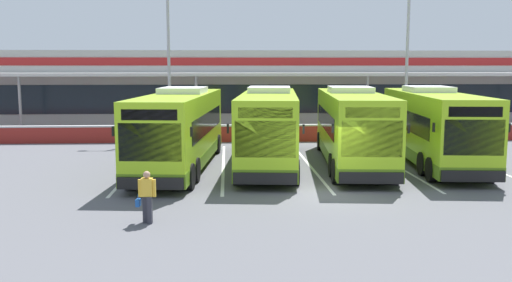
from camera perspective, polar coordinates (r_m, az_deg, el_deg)
name	(u,v)px	position (r m, az deg, el deg)	size (l,w,h in m)	color
ground_plane	(332,192)	(21.39, 7.88, -5.28)	(200.00, 200.00, 0.00)	#56565B
terminal_building	(274,87)	(47.57, 1.83, 5.57)	(70.00, 13.00, 6.00)	#B7B7B2
red_barrier_wall	(290,133)	(35.44, 3.49, 0.84)	(60.00, 0.40, 1.10)	maroon
coach_bus_leftmost	(180,131)	(26.23, -7.83, 1.08)	(3.91, 12.34, 3.78)	#9ED11E
coach_bus_left_centre	(269,128)	(26.86, 1.34, 1.30)	(3.91, 12.34, 3.78)	#9ED11E
coach_bus_centre	(352,128)	(27.37, 9.86, 1.31)	(3.91, 12.34, 3.78)	#9ED11E
coach_bus_right_centre	(432,127)	(28.67, 17.69, 1.35)	(3.91, 12.34, 3.78)	#9ED11E
bay_stripe_far_west	(136,166)	(27.25, -12.27, -2.57)	(0.14, 13.00, 0.01)	silver
bay_stripe_west	(223,165)	(26.89, -3.39, -2.54)	(0.14, 13.00, 0.01)	silver
bay_stripe_mid_west	(309,165)	(27.19, 5.50, -2.45)	(0.14, 13.00, 0.01)	silver
bay_stripe_centre	(394,164)	(28.11, 14.01, -2.31)	(0.14, 13.00, 0.01)	silver
bay_stripe_mid_east	(477,163)	(29.61, 21.81, -2.13)	(0.14, 13.00, 0.01)	silver
pedestrian_with_handbag	(147,196)	(17.29, -11.22, -5.55)	(0.63, 0.35, 1.62)	#33333D
lamp_post_west	(168,43)	(37.33, -9.02, 9.93)	(3.24, 0.28, 11.00)	#9E9EA3
lamp_post_centre	(408,44)	(38.70, 15.37, 9.67)	(3.24, 0.28, 11.00)	#9E9EA3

